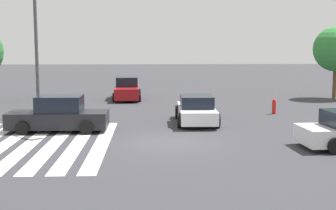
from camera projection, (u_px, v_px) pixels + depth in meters
ground_plane at (168, 142)px, 18.90m from camera, size 140.89×140.89×0.00m
crosswalk_markings at (18, 144)px, 18.67m from camera, size 9.42×7.25×0.01m
traffic_signal_mast at (59, 15)px, 23.15m from camera, size 4.77×4.77×7.29m
car_1 at (127, 89)px, 33.40m from camera, size 4.83×2.02×1.60m
car_3 at (196, 110)px, 23.42m from camera, size 4.44×2.06×1.41m
car_4 at (59, 115)px, 21.28m from camera, size 2.01×4.51×1.62m
tree_corner_c at (336, 49)px, 33.36m from camera, size 3.23×3.23×5.19m
fire_hydrant at (274, 106)px, 26.46m from camera, size 0.22×0.22×0.86m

